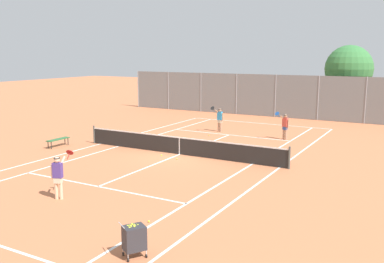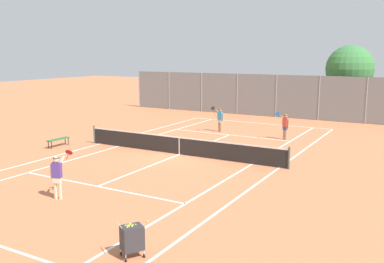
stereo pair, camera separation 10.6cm
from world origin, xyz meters
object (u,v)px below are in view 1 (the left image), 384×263
tennis_net (179,145)px  player_far_right (285,125)px  loose_tennis_ball_0 (286,128)px  loose_tennis_ball_3 (161,155)px  loose_tennis_ball_4 (177,159)px  courtside_bench (58,140)px  loose_tennis_ball_1 (149,221)px  loose_tennis_ball_2 (209,135)px  ball_cart (134,238)px  player_far_left (220,118)px  player_near_side (58,175)px  tree_behind_left (349,70)px

tennis_net → player_far_right: (3.67, 6.66, 0.42)m
loose_tennis_ball_0 → loose_tennis_ball_3: (-3.22, -11.42, 0.00)m
tennis_net → loose_tennis_ball_4: (0.46, -1.02, -0.48)m
courtside_bench → loose_tennis_ball_1: bearing=-31.2°
loose_tennis_ball_0 → loose_tennis_ball_2: same height
ball_cart → player_far_left: bearing=108.8°
ball_cart → loose_tennis_ball_4: (-4.50, 9.55, -0.50)m
loose_tennis_ball_4 → courtside_bench: bearing=-174.3°
loose_tennis_ball_0 → courtside_bench: bearing=-127.7°
loose_tennis_ball_3 → courtside_bench: (-6.42, -1.04, 0.38)m
player_near_side → player_far_right: size_ratio=1.00×
player_near_side → loose_tennis_ball_4: 7.31m
loose_tennis_ball_3 → tree_behind_left: 20.54m
tennis_net → loose_tennis_ball_2: bearing=100.7°
loose_tennis_ball_0 → tree_behind_left: bearing=70.8°
player_far_left → player_far_right: bearing=-5.9°
loose_tennis_ball_4 → tree_behind_left: (4.83, 19.54, 3.94)m
ball_cart → loose_tennis_ball_0: 21.40m
player_far_right → loose_tennis_ball_3: (-4.33, -7.40, -0.89)m
loose_tennis_ball_1 → loose_tennis_ball_2: bearing=109.6°
courtside_bench → player_far_left: bearing=56.0°
player_near_side → loose_tennis_ball_4: player_near_side is taller
player_near_side → loose_tennis_ball_4: (0.70, 7.22, -0.89)m
loose_tennis_ball_0 → loose_tennis_ball_3: bearing=-105.8°
player_far_left → loose_tennis_ball_0: bearing=44.3°
loose_tennis_ball_1 → loose_tennis_ball_2: size_ratio=1.00×
tree_behind_left → player_far_left: bearing=-119.2°
loose_tennis_ball_2 → tennis_net: bearing=-79.3°
loose_tennis_ball_0 → ball_cart: bearing=-83.6°
loose_tennis_ball_2 → loose_tennis_ball_3: 6.21m
player_far_left → loose_tennis_ball_0: size_ratio=26.88×
player_far_left → loose_tennis_ball_3: player_far_left is taller
ball_cart → tree_behind_left: (0.33, 29.09, 3.44)m
tennis_net → player_near_side: 8.25m
ball_cart → courtside_bench: bearing=143.9°
player_far_right → loose_tennis_ball_4: (-3.21, -7.68, -0.89)m
tennis_net → ball_cart: size_ratio=12.47×
tennis_net → loose_tennis_ball_0: bearing=76.6°
tennis_net → player_near_side: bearing=-91.7°
tennis_net → loose_tennis_ball_1: size_ratio=181.82×
ball_cart → loose_tennis_ball_3: 11.34m
player_far_right → loose_tennis_ball_2: 4.93m
player_far_right → loose_tennis_ball_4: 8.37m
tennis_net → player_near_side: size_ratio=6.76×
player_far_left → loose_tennis_ball_1: bearing=-72.2°
player_near_side → tree_behind_left: 27.49m
loose_tennis_ball_2 → loose_tennis_ball_1: bearing=-70.4°
loose_tennis_ball_1 → courtside_bench: courtside_bench is taller
player_far_right → loose_tennis_ball_3: 8.62m
player_far_right → loose_tennis_ball_3: bearing=-120.4°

